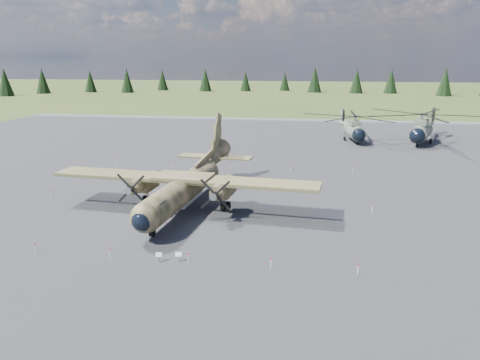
# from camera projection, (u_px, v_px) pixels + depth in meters

# --- Properties ---
(ground) EXTENTS (500.00, 500.00, 0.00)m
(ground) POSITION_uv_depth(u_px,v_px,m) (203.00, 206.00, 47.15)
(ground) COLOR #465124
(ground) RESTS_ON ground
(apron) EXTENTS (120.00, 120.00, 0.04)m
(apron) POSITION_uv_depth(u_px,v_px,m) (222.00, 181.00, 56.70)
(apron) COLOR slate
(apron) RESTS_ON ground
(transport_plane) EXTENTS (26.57, 24.05, 8.74)m
(transport_plane) POSITION_uv_depth(u_px,v_px,m) (187.00, 182.00, 46.28)
(transport_plane) COLOR #33361D
(transport_plane) RESTS_ON ground
(helicopter_near) EXTENTS (20.88, 22.86, 4.67)m
(helicopter_near) POSITION_uv_depth(u_px,v_px,m) (354.00, 123.00, 81.80)
(helicopter_near) COLOR gray
(helicopter_near) RESTS_ON ground
(helicopter_mid) EXTENTS (26.87, 26.87, 5.32)m
(helicopter_mid) POSITION_uv_depth(u_px,v_px,m) (422.00, 122.00, 79.49)
(helicopter_mid) COLOR gray
(helicopter_mid) RESTS_ON ground
(info_placard_left) EXTENTS (0.49, 0.25, 0.74)m
(info_placard_left) POSITION_uv_depth(u_px,v_px,m) (159.00, 256.00, 34.18)
(info_placard_left) COLOR gray
(info_placard_left) RESTS_ON ground
(info_placard_right) EXTENTS (0.48, 0.22, 0.74)m
(info_placard_right) POSITION_uv_depth(u_px,v_px,m) (179.00, 255.00, 34.23)
(info_placard_right) COLOR gray
(info_placard_right) RESTS_ON ground
(barrier_fence) EXTENTS (33.12, 29.62, 0.85)m
(barrier_fence) POSITION_uv_depth(u_px,v_px,m) (199.00, 201.00, 47.01)
(barrier_fence) COLOR white
(barrier_fence) RESTS_ON ground
(treeline) EXTENTS (343.91, 342.61, 10.91)m
(treeline) POSITION_uv_depth(u_px,v_px,m) (178.00, 149.00, 50.80)
(treeline) COLOR black
(treeline) RESTS_ON ground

